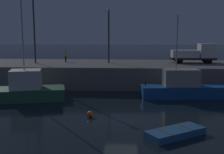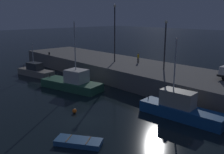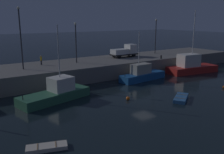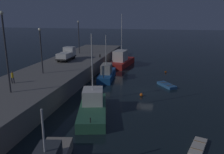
{
  "view_description": "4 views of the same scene",
  "coord_description": "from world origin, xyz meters",
  "px_view_note": "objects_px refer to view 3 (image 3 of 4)",
  "views": [
    {
      "loc": [
        0.58,
        -19.66,
        6.16
      ],
      "look_at": [
        -1.18,
        8.21,
        1.89
      ],
      "focal_mm": 44.22,
      "sensor_mm": 36.0,
      "label": 1
    },
    {
      "loc": [
        18.83,
        -13.87,
        10.25
      ],
      "look_at": [
        -4.05,
        7.49,
        2.49
      ],
      "focal_mm": 40.26,
      "sensor_mm": 36.0,
      "label": 2
    },
    {
      "loc": [
        -20.44,
        -23.52,
        10.09
      ],
      "look_at": [
        -1.72,
        5.04,
        2.03
      ],
      "focal_mm": 39.5,
      "sensor_mm": 36.0,
      "label": 3
    },
    {
      "loc": [
        -34.7,
        -2.42,
        11.49
      ],
      "look_at": [
        -2.44,
        4.73,
        2.69
      ],
      "focal_mm": 37.66,
      "sensor_mm": 36.0,
      "label": 4
    }
  ],
  "objects_px": {
    "dinghy_orange_near": "(47,147)",
    "mooring_buoy_near": "(224,87)",
    "bollard_west": "(161,57)",
    "lamp_post_west": "(20,34)",
    "fishing_boat_blue": "(56,93)",
    "fishing_boat_orange": "(142,74)",
    "rowboat_white_mid": "(181,98)",
    "fishing_boat_white": "(191,66)",
    "utility_truck": "(125,51)",
    "lamp_post_central": "(156,33)",
    "lamp_post_east": "(76,39)",
    "mooring_buoy_mid": "(128,98)",
    "dockworker": "(41,59)"
  },
  "relations": [
    {
      "from": "bollard_west",
      "to": "lamp_post_west",
      "type": "bearing_deg",
      "value": 170.72
    },
    {
      "from": "fishing_boat_white",
      "to": "lamp_post_west",
      "type": "bearing_deg",
      "value": 164.63
    },
    {
      "from": "mooring_buoy_near",
      "to": "bollard_west",
      "type": "xyz_separation_m",
      "value": [
        0.61,
        14.0,
        2.69
      ]
    },
    {
      "from": "rowboat_white_mid",
      "to": "utility_truck",
      "type": "distance_m",
      "value": 20.9
    },
    {
      "from": "mooring_buoy_near",
      "to": "lamp_post_central",
      "type": "xyz_separation_m",
      "value": [
        4.81,
        20.24,
        6.82
      ]
    },
    {
      "from": "fishing_boat_white",
      "to": "dinghy_orange_near",
      "type": "bearing_deg",
      "value": -158.56
    },
    {
      "from": "rowboat_white_mid",
      "to": "lamp_post_east",
      "type": "distance_m",
      "value": 20.98
    },
    {
      "from": "mooring_buoy_mid",
      "to": "lamp_post_east",
      "type": "bearing_deg",
      "value": 89.03
    },
    {
      "from": "mooring_buoy_near",
      "to": "rowboat_white_mid",
      "type": "bearing_deg",
      "value": -178.96
    },
    {
      "from": "fishing_boat_blue",
      "to": "fishing_boat_orange",
      "type": "relative_size",
      "value": 1.09
    },
    {
      "from": "lamp_post_west",
      "to": "mooring_buoy_near",
      "type": "bearing_deg",
      "value": -36.49
    },
    {
      "from": "utility_truck",
      "to": "lamp_post_east",
      "type": "bearing_deg",
      "value": -176.64
    },
    {
      "from": "lamp_post_central",
      "to": "bollard_west",
      "type": "relative_size",
      "value": 11.68
    },
    {
      "from": "rowboat_white_mid",
      "to": "fishing_boat_white",
      "type": "bearing_deg",
      "value": 35.69
    },
    {
      "from": "mooring_buoy_near",
      "to": "lamp_post_central",
      "type": "distance_m",
      "value": 21.89
    },
    {
      "from": "mooring_buoy_near",
      "to": "lamp_post_west",
      "type": "distance_m",
      "value": 31.4
    },
    {
      "from": "utility_truck",
      "to": "dockworker",
      "type": "relative_size",
      "value": 3.54
    },
    {
      "from": "lamp_post_east",
      "to": "fishing_boat_blue",
      "type": "bearing_deg",
      "value": -126.7
    },
    {
      "from": "rowboat_white_mid",
      "to": "bollard_west",
      "type": "xyz_separation_m",
      "value": [
        10.14,
        14.17,
        2.68
      ]
    },
    {
      "from": "fishing_boat_blue",
      "to": "bollard_west",
      "type": "height_order",
      "value": "fishing_boat_blue"
    },
    {
      "from": "lamp_post_east",
      "to": "dockworker",
      "type": "distance_m",
      "value": 6.86
    },
    {
      "from": "utility_truck",
      "to": "dockworker",
      "type": "height_order",
      "value": "utility_truck"
    },
    {
      "from": "lamp_post_central",
      "to": "utility_truck",
      "type": "height_order",
      "value": "lamp_post_central"
    },
    {
      "from": "dinghy_orange_near",
      "to": "lamp_post_central",
      "type": "relative_size",
      "value": 0.45
    },
    {
      "from": "fishing_boat_orange",
      "to": "lamp_post_west",
      "type": "bearing_deg",
      "value": 156.94
    },
    {
      "from": "fishing_boat_white",
      "to": "lamp_post_central",
      "type": "height_order",
      "value": "fishing_boat_white"
    },
    {
      "from": "rowboat_white_mid",
      "to": "lamp_post_central",
      "type": "distance_m",
      "value": 25.86
    },
    {
      "from": "mooring_buoy_mid",
      "to": "dockworker",
      "type": "relative_size",
      "value": 0.29
    },
    {
      "from": "bollard_west",
      "to": "fishing_boat_white",
      "type": "bearing_deg",
      "value": -43.65
    },
    {
      "from": "dinghy_orange_near",
      "to": "lamp_post_west",
      "type": "xyz_separation_m",
      "value": [
        3.56,
        20.89,
        7.76
      ]
    },
    {
      "from": "fishing_boat_blue",
      "to": "lamp_post_east",
      "type": "xyz_separation_m",
      "value": [
        7.86,
        10.54,
        5.73
      ]
    },
    {
      "from": "utility_truck",
      "to": "bollard_west",
      "type": "xyz_separation_m",
      "value": [
        4.55,
        -5.65,
        -0.88
      ]
    },
    {
      "from": "lamp_post_west",
      "to": "lamp_post_east",
      "type": "bearing_deg",
      "value": 5.49
    },
    {
      "from": "utility_truck",
      "to": "fishing_boat_orange",
      "type": "bearing_deg",
      "value": -108.48
    },
    {
      "from": "dinghy_orange_near",
      "to": "mooring_buoy_near",
      "type": "height_order",
      "value": "mooring_buoy_near"
    },
    {
      "from": "fishing_boat_blue",
      "to": "utility_truck",
      "type": "relative_size",
      "value": 1.7
    },
    {
      "from": "lamp_post_west",
      "to": "bollard_west",
      "type": "xyz_separation_m",
      "value": [
        25.08,
        -4.1,
        -5.03
      ]
    },
    {
      "from": "bollard_west",
      "to": "dinghy_orange_near",
      "type": "bearing_deg",
      "value": -149.6
    },
    {
      "from": "mooring_buoy_near",
      "to": "dinghy_orange_near",
      "type": "bearing_deg",
      "value": -174.3
    },
    {
      "from": "rowboat_white_mid",
      "to": "utility_truck",
      "type": "height_order",
      "value": "utility_truck"
    },
    {
      "from": "lamp_post_central",
      "to": "utility_truck",
      "type": "relative_size",
      "value": 1.33
    },
    {
      "from": "fishing_boat_orange",
      "to": "lamp_post_central",
      "type": "bearing_deg",
      "value": 39.23
    },
    {
      "from": "fishing_boat_blue",
      "to": "fishing_boat_white",
      "type": "height_order",
      "value": "fishing_boat_white"
    },
    {
      "from": "fishing_boat_blue",
      "to": "dockworker",
      "type": "bearing_deg",
      "value": 80.74
    },
    {
      "from": "dinghy_orange_near",
      "to": "utility_truck",
      "type": "xyz_separation_m",
      "value": [
        24.09,
        22.45,
        3.61
      ]
    },
    {
      "from": "rowboat_white_mid",
      "to": "lamp_post_central",
      "type": "relative_size",
      "value": 0.52
    },
    {
      "from": "fishing_boat_blue",
      "to": "bollard_west",
      "type": "xyz_separation_m",
      "value": [
        23.52,
        5.54,
        1.92
      ]
    },
    {
      "from": "lamp_post_west",
      "to": "mooring_buoy_mid",
      "type": "bearing_deg",
      "value": -58.01
    },
    {
      "from": "mooring_buoy_near",
      "to": "mooring_buoy_mid",
      "type": "bearing_deg",
      "value": 167.33
    },
    {
      "from": "mooring_buoy_mid",
      "to": "lamp_post_central",
      "type": "height_order",
      "value": "lamp_post_central"
    }
  ]
}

